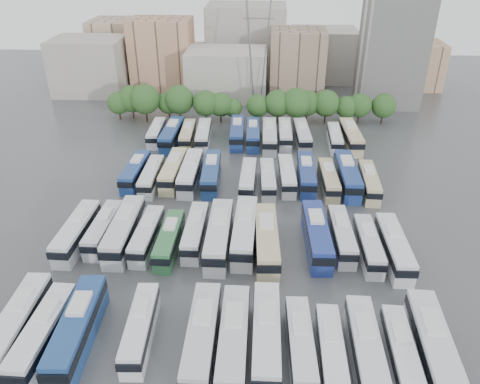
# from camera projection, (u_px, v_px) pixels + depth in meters

# --- Properties ---
(ground) EXTENTS (220.00, 220.00, 0.00)m
(ground) POSITION_uv_depth(u_px,v_px,m) (235.00, 223.00, 69.68)
(ground) COLOR #424447
(ground) RESTS_ON ground
(tree_line) EXTENTS (64.62, 7.89, 8.49)m
(tree_line) POSITION_uv_depth(u_px,v_px,m) (241.00, 103.00, 104.07)
(tree_line) COLOR black
(tree_line) RESTS_ON ground
(city_buildings) EXTENTS (102.00, 35.00, 20.00)m
(city_buildings) POSITION_uv_depth(u_px,v_px,m) (225.00, 55.00, 128.64)
(city_buildings) COLOR #9E998E
(city_buildings) RESTS_ON ground
(apartment_tower) EXTENTS (14.00, 14.00, 26.00)m
(apartment_tower) POSITION_uv_depth(u_px,v_px,m) (392.00, 50.00, 111.99)
(apartment_tower) COLOR silver
(apartment_tower) RESTS_ON ground
(electricity_pylon) EXTENTS (9.00, 6.91, 33.83)m
(electricity_pylon) POSITION_uv_depth(u_px,v_px,m) (258.00, 30.00, 103.86)
(electricity_pylon) COLOR slate
(electricity_pylon) RESTS_ON ground
(bus_r0_s0) EXTENTS (3.13, 12.81, 4.00)m
(bus_r0_s0) POSITION_uv_depth(u_px,v_px,m) (18.00, 322.00, 49.53)
(bus_r0_s0) COLOR silver
(bus_r0_s0) RESTS_ON ground
(bus_r0_s1) EXTENTS (2.96, 12.46, 3.89)m
(bus_r0_s1) POSITION_uv_depth(u_px,v_px,m) (43.00, 333.00, 48.23)
(bus_r0_s1) COLOR silver
(bus_r0_s1) RESTS_ON ground
(bus_r0_s2) EXTENTS (3.51, 13.51, 4.20)m
(bus_r0_s2) POSITION_uv_depth(u_px,v_px,m) (77.00, 328.00, 48.63)
(bus_r0_s2) COLOR navy
(bus_r0_s2) RESTS_ON ground
(bus_r0_s4) EXTENTS (3.00, 11.29, 3.51)m
(bus_r0_s4) POSITION_uv_depth(u_px,v_px,m) (140.00, 328.00, 49.19)
(bus_r0_s4) COLOR silver
(bus_r0_s4) RESTS_ON ground
(bus_r0_s6) EXTENTS (2.98, 13.21, 4.14)m
(bus_r0_s6) POSITION_uv_depth(u_px,v_px,m) (202.00, 337.00, 47.63)
(bus_r0_s6) COLOR silver
(bus_r0_s6) RESTS_ON ground
(bus_r0_s7) EXTENTS (2.94, 13.12, 4.11)m
(bus_r0_s7) POSITION_uv_depth(u_px,v_px,m) (234.00, 340.00, 47.31)
(bus_r0_s7) COLOR silver
(bus_r0_s7) RESTS_ON ground
(bus_r0_s8) EXTENTS (2.90, 13.02, 4.08)m
(bus_r0_s8) POSITION_uv_depth(u_px,v_px,m) (266.00, 336.00, 47.85)
(bus_r0_s8) COLOR silver
(bus_r0_s8) RESTS_ON ground
(bus_r0_s9) EXTENTS (2.86, 11.41, 3.55)m
(bus_r0_s9) POSITION_uv_depth(u_px,v_px,m) (300.00, 345.00, 47.11)
(bus_r0_s9) COLOR silver
(bus_r0_s9) RESTS_ON ground
(bus_r0_s10) EXTENTS (2.50, 11.04, 3.46)m
(bus_r0_s10) POSITION_uv_depth(u_px,v_px,m) (331.00, 353.00, 46.31)
(bus_r0_s10) COLOR white
(bus_r0_s10) RESTS_ON ground
(bus_r0_s11) EXTENTS (2.89, 12.52, 3.92)m
(bus_r0_s11) POSITION_uv_depth(u_px,v_px,m) (366.00, 350.00, 46.36)
(bus_r0_s11) COLOR silver
(bus_r0_s11) RESTS_ON ground
(bus_r0_s12) EXTENTS (2.73, 11.01, 3.43)m
(bus_r0_s12) POSITION_uv_depth(u_px,v_px,m) (401.00, 353.00, 46.27)
(bus_r0_s12) COLOR white
(bus_r0_s12) RESTS_ON ground
(bus_r0_s13) EXTENTS (3.62, 13.83, 4.30)m
(bus_r0_s13) POSITION_uv_depth(u_px,v_px,m) (433.00, 348.00, 46.25)
(bus_r0_s13) COLOR silver
(bus_r0_s13) RESTS_ON ground
(bus_r1_s0) EXTENTS (2.98, 12.50, 3.90)m
(bus_r1_s0) POSITION_uv_depth(u_px,v_px,m) (77.00, 232.00, 64.39)
(bus_r1_s0) COLOR silver
(bus_r1_s0) RESTS_ON ground
(bus_r1_s1) EXTENTS (2.67, 11.40, 3.56)m
(bus_r1_s1) POSITION_uv_depth(u_px,v_px,m) (104.00, 229.00, 65.35)
(bus_r1_s1) COLOR silver
(bus_r1_s1) RESTS_ON ground
(bus_r1_s2) EXTENTS (3.06, 13.58, 4.25)m
(bus_r1_s2) POSITION_uv_depth(u_px,v_px,m) (124.00, 230.00, 64.48)
(bus_r1_s2) COLOR silver
(bus_r1_s2) RESTS_ON ground
(bus_r1_s3) EXTENTS (2.81, 11.36, 3.54)m
(bus_r1_s3) POSITION_uv_depth(u_px,v_px,m) (147.00, 235.00, 64.03)
(bus_r1_s3) COLOR silver
(bus_r1_s3) RESTS_ON ground
(bus_r1_s4) EXTENTS (2.57, 11.20, 3.51)m
(bus_r1_s4) POSITION_uv_depth(u_px,v_px,m) (169.00, 239.00, 63.12)
(bus_r1_s4) COLOR #30703E
(bus_r1_s4) RESTS_ON ground
(bus_r1_s5) EXTENTS (2.58, 11.52, 3.61)m
(bus_r1_s5) POSITION_uv_depth(u_px,v_px,m) (195.00, 231.00, 64.70)
(bus_r1_s5) COLOR silver
(bus_r1_s5) RESTS_ON ground
(bus_r1_s6) EXTENTS (3.00, 13.71, 4.30)m
(bus_r1_s6) POSITION_uv_depth(u_px,v_px,m) (219.00, 235.00, 63.40)
(bus_r1_s6) COLOR silver
(bus_r1_s6) RESTS_ON ground
(bus_r1_s7) EXTENTS (3.22, 13.70, 4.28)m
(bus_r1_s7) POSITION_uv_depth(u_px,v_px,m) (245.00, 231.00, 64.21)
(bus_r1_s7) COLOR silver
(bus_r1_s7) RESTS_ON ground
(bus_r1_s8) EXTENTS (3.63, 13.77, 4.28)m
(bus_r1_s8) POSITION_uv_depth(u_px,v_px,m) (267.00, 240.00, 62.34)
(bus_r1_s8) COLOR #C9B78A
(bus_r1_s8) RESTS_ON ground
(bus_r1_s10) EXTENTS (3.44, 13.45, 4.19)m
(bus_r1_s10) POSITION_uv_depth(u_px,v_px,m) (317.00, 235.00, 63.49)
(bus_r1_s10) COLOR navy
(bus_r1_s10) RESTS_ON ground
(bus_r1_s11) EXTENTS (2.84, 11.62, 3.63)m
(bus_r1_s11) POSITION_uv_depth(u_px,v_px,m) (342.00, 235.00, 63.91)
(bus_r1_s11) COLOR silver
(bus_r1_s11) RESTS_ON ground
(bus_r1_s12) EXTENTS (2.54, 11.20, 3.51)m
(bus_r1_s12) POSITION_uv_depth(u_px,v_px,m) (368.00, 245.00, 62.06)
(bus_r1_s12) COLOR silver
(bus_r1_s12) RESTS_ON ground
(bus_r1_s13) EXTENTS (2.85, 12.38, 3.87)m
(bus_r1_s13) POSITION_uv_depth(u_px,v_px,m) (394.00, 247.00, 61.30)
(bus_r1_s13) COLOR silver
(bus_r1_s13) RESTS_ON ground
(bus_r2_s1) EXTENTS (2.92, 11.89, 3.71)m
(bus_r2_s1) POSITION_uv_depth(u_px,v_px,m) (136.00, 171.00, 80.66)
(bus_r2_s1) COLOR navy
(bus_r2_s1) RESTS_ON ground
(bus_r2_s2) EXTENTS (2.59, 11.40, 3.57)m
(bus_r2_s2) POSITION_uv_depth(u_px,v_px,m) (151.00, 176.00, 79.18)
(bus_r2_s2) COLOR silver
(bus_r2_s2) RESTS_ON ground
(bus_r2_s3) EXTENTS (3.07, 12.64, 3.94)m
(bus_r2_s3) POSITION_uv_depth(u_px,v_px,m) (173.00, 170.00, 80.72)
(bus_r2_s3) COLOR beige
(bus_r2_s3) RESTS_ON ground
(bus_r2_s4) EXTENTS (2.90, 12.96, 4.06)m
(bus_r2_s4) POSITION_uv_depth(u_px,v_px,m) (190.00, 172.00, 79.89)
(bus_r2_s4) COLOR silver
(bus_r2_s4) RESTS_ON ground
(bus_r2_s5) EXTENTS (3.27, 12.80, 3.98)m
(bus_r2_s5) POSITION_uv_depth(u_px,v_px,m) (211.00, 173.00, 79.78)
(bus_r2_s5) COLOR navy
(bus_r2_s5) RESTS_ON ground
(bus_r2_s7) EXTENTS (2.63, 11.17, 3.49)m
(bus_r2_s7) POSITION_uv_depth(u_px,v_px,m) (248.00, 179.00, 78.43)
(bus_r2_s7) COLOR silver
(bus_r2_s7) RESTS_ON ground
(bus_r2_s8) EXTENTS (2.88, 11.08, 3.45)m
(bus_r2_s8) POSITION_uv_depth(u_px,v_px,m) (268.00, 179.00, 78.42)
(bus_r2_s8) COLOR silver
(bus_r2_s8) RESTS_ON ground
(bus_r2_s9) EXTENTS (2.97, 11.46, 3.57)m
(bus_r2_s9) POSITION_uv_depth(u_px,v_px,m) (287.00, 175.00, 79.48)
(bus_r2_s9) COLOR silver
(bus_r2_s9) RESTS_ON ground
(bus_r2_s10) EXTENTS (2.74, 12.35, 3.87)m
(bus_r2_s10) POSITION_uv_depth(u_px,v_px,m) (306.00, 174.00, 79.51)
(bus_r2_s10) COLOR navy
(bus_r2_s10) RESTS_ON ground
(bus_r2_s11) EXTENTS (2.82, 11.40, 3.56)m
(bus_r2_s11) POSITION_uv_depth(u_px,v_px,m) (329.00, 179.00, 78.15)
(bus_r2_s11) COLOR tan
(bus_r2_s11) RESTS_ON ground
(bus_r2_s12) EXTENTS (3.17, 13.63, 4.26)m
(bus_r2_s12) POSITION_uv_depth(u_px,v_px,m) (347.00, 175.00, 78.81)
(bus_r2_s12) COLOR navy
(bus_r2_s12) RESTS_ON ground
(bus_r2_s13) EXTENTS (2.93, 11.49, 3.58)m
(bus_r2_s13) POSITION_uv_depth(u_px,v_px,m) (369.00, 182.00, 77.40)
(bus_r2_s13) COLOR #C9B88A
(bus_r2_s13) RESTS_ON ground
(bus_r3_s1) EXTENTS (2.77, 11.08, 3.45)m
(bus_r3_s1) POSITION_uv_depth(u_px,v_px,m) (157.00, 132.00, 96.33)
(bus_r3_s1) COLOR silver
(bus_r3_s1) RESTS_ON ground
(bus_r3_s2) EXTENTS (3.13, 13.06, 4.08)m
(bus_r3_s2) POSITION_uv_depth(u_px,v_px,m) (172.00, 134.00, 94.57)
(bus_r3_s2) COLOR navy
(bus_r3_s2) RESTS_ON ground
(bus_r3_s3) EXTENTS (2.86, 11.26, 3.51)m
(bus_r3_s3) POSITION_uv_depth(u_px,v_px,m) (188.00, 135.00, 95.18)
(bus_r3_s3) COLOR beige
(bus_r3_s3) RESTS_ON ground
(bus_r3_s4) EXTENTS (3.14, 11.84, 3.68)m
(bus_r3_s4) POSITION_uv_depth(u_px,v_px,m) (203.00, 135.00, 94.95)
(bus_r3_s4) COLOR silver
(bus_r3_s4) RESTS_ON ground
(bus_r3_s6) EXTENTS (3.15, 12.62, 3.93)m
(bus_r3_s6) POSITION_uv_depth(u_px,v_px,m) (237.00, 132.00, 95.77)
(bus_r3_s6) COLOR navy
(bus_r3_s6) RESTS_ON ground
(bus_r3_s7) EXTENTS (3.01, 12.17, 3.80)m
(bus_r3_s7) POSITION_uv_depth(u_px,v_px,m) (253.00, 134.00, 95.10)
(bus_r3_s7) COLOR navy
(bus_r3_s7) RESTS_ON ground
(bus_r3_s8) EXTENTS (2.98, 12.94, 4.05)m
(bus_r3_s8) POSITION_uv_depth(u_px,v_px,m) (269.00, 136.00, 93.90)
(bus_r3_s8) COLOR silver
(bus_r3_s8) RESTS_ON ground
(bus_r3_s9) EXTENTS (2.60, 11.62, 3.64)m
(bus_r3_s9) POSITION_uv_depth(u_px,v_px,m) (285.00, 134.00, 95.49)
(bus_r3_s9) COLOR silver
(bus_r3_s9) RESTS_ON ground
(bus_r3_s10) EXTENTS (3.26, 12.22, 3.80)m
(bus_r3_s10) POSITION_uv_depth(u_px,v_px,m) (302.00, 135.00, 94.60)
(bus_r3_s10) COLOR silver
(bus_r3_s10) RESTS_ON ground
(bus_r3_s12) EXTENTS (2.64, 10.96, 3.42)m
(bus_r3_s12) POSITION_uv_depth(u_px,v_px,m) (335.00, 138.00, 93.89)
(bus_r3_s12) COLOR silver
(bus_r3_s12) RESTS_ON ground
(bus_r3_s13) EXTENTS (3.32, 13.05, 4.06)m
(bus_r3_s13) POSITION_uv_depth(u_px,v_px,m) (351.00, 136.00, 93.78)
(bus_r3_s13) COLOR #CFBB8E
(bus_r3_s13) RESTS_ON ground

